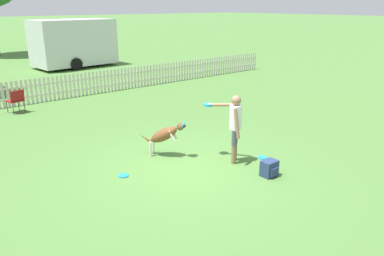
% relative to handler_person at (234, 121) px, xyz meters
% --- Properties ---
extents(ground_plane, '(240.00, 240.00, 0.00)m').
position_rel_handler_person_xyz_m(ground_plane, '(-1.08, 0.41, -0.99)').
color(ground_plane, '#4C7A38').
extents(handler_person, '(0.53, 1.05, 1.59)m').
position_rel_handler_person_xyz_m(handler_person, '(0.00, 0.00, 0.00)').
color(handler_person, '#8C664C').
rests_on(handler_person, ground_plane).
extents(leaping_dog, '(0.85, 1.03, 0.91)m').
position_rel_handler_person_xyz_m(leaping_dog, '(-1.02, 1.29, -0.44)').
color(leaping_dog, brown).
rests_on(leaping_dog, ground_plane).
extents(frisbee_near_handler, '(0.22, 0.22, 0.02)m').
position_rel_handler_person_xyz_m(frisbee_near_handler, '(0.70, -0.31, -0.98)').
color(frisbee_near_handler, '#1E8CD8').
rests_on(frisbee_near_handler, ground_plane).
extents(frisbee_near_dog, '(0.22, 0.22, 0.02)m').
position_rel_handler_person_xyz_m(frisbee_near_dog, '(-2.38, 0.93, -0.98)').
color(frisbee_near_dog, '#1E8CD8').
rests_on(frisbee_near_dog, ground_plane).
extents(backpack_on_grass, '(0.34, 0.29, 0.35)m').
position_rel_handler_person_xyz_m(backpack_on_grass, '(0.06, -1.05, -0.82)').
color(backpack_on_grass, navy).
rests_on(backpack_on_grass, ground_plane).
extents(picket_fence, '(23.05, 0.04, 0.93)m').
position_rel_handler_person_xyz_m(picket_fence, '(-1.08, 8.54, -0.52)').
color(picket_fence, beige).
rests_on(picket_fence, ground_plane).
extents(folding_chair_center, '(0.57, 0.58, 0.80)m').
position_rel_handler_person_xyz_m(folding_chair_center, '(-2.70, 7.58, -0.52)').
color(folding_chair_center, '#333338').
rests_on(folding_chair_center, ground_plane).
extents(equipment_trailer, '(5.34, 2.72, 2.70)m').
position_rel_handler_person_xyz_m(equipment_trailer, '(2.84, 15.83, 0.43)').
color(equipment_trailer, silver).
rests_on(equipment_trailer, ground_plane).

